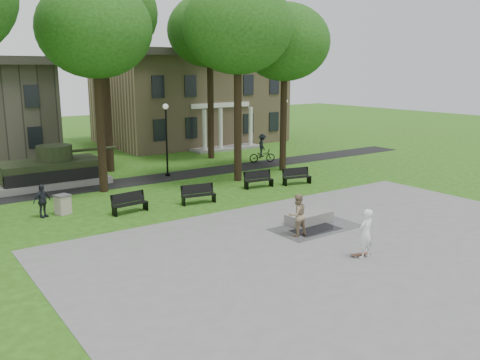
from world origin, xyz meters
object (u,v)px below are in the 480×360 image
(concrete_block, at_px, (309,218))
(park_bench_0, at_px, (129,202))
(friend_watching, at_px, (297,215))
(trash_bin, at_px, (63,204))
(skateboarder, at_px, (366,234))
(cyclist, at_px, (262,151))

(concrete_block, bearing_deg, park_bench_0, 133.82)
(friend_watching, height_order, trash_bin, friend_watching)
(skateboarder, relative_size, cyclist, 0.87)
(concrete_block, distance_m, park_bench_0, 8.76)
(park_bench_0, bearing_deg, friend_watching, -65.71)
(friend_watching, bearing_deg, concrete_block, -144.73)
(park_bench_0, xyz_separation_m, trash_bin, (-2.74, 1.62, -0.04))
(park_bench_0, distance_m, trash_bin, 3.19)
(cyclist, height_order, trash_bin, cyclist)
(cyclist, distance_m, trash_bin, 17.38)
(friend_watching, bearing_deg, trash_bin, -48.82)
(park_bench_0, relative_size, trash_bin, 1.92)
(concrete_block, xyz_separation_m, friend_watching, (-1.69, -1.07, 0.67))
(skateboarder, height_order, trash_bin, skateboarder)
(skateboarder, distance_m, trash_bin, 14.50)
(concrete_block, relative_size, trash_bin, 2.29)
(trash_bin, bearing_deg, cyclist, 18.70)
(trash_bin, bearing_deg, skateboarder, -59.05)
(skateboarder, bearing_deg, friend_watching, -89.82)
(concrete_block, distance_m, cyclist, 15.54)
(concrete_block, height_order, cyclist, cyclist)
(cyclist, relative_size, park_bench_0, 1.17)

